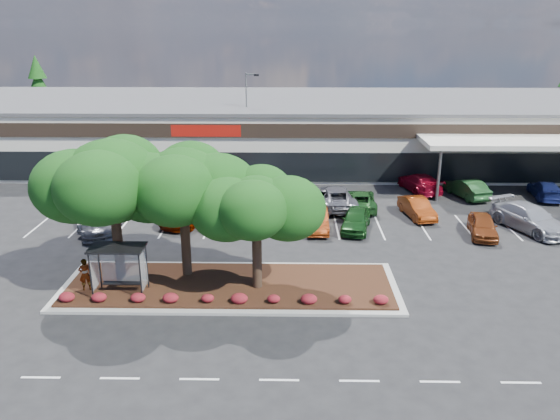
{
  "coord_description": "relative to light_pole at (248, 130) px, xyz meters",
  "views": [
    {
      "loc": [
        1.15,
        -22.39,
        13.48
      ],
      "look_at": [
        0.6,
        9.41,
        2.6
      ],
      "focal_mm": 35.0,
      "sensor_mm": 36.0,
      "label": 1
    }
  ],
  "objects": [
    {
      "name": "ground",
      "position": [
        2.7,
        -28.03,
        -4.12
      ],
      "size": [
        160.0,
        160.0,
        0.0
      ],
      "primitive_type": "plane",
      "color": "black",
      "rests_on": "ground"
    },
    {
      "name": "retail_store",
      "position": [
        2.76,
        5.87,
        -0.96
      ],
      "size": [
        80.4,
        25.2,
        6.25
      ],
      "color": "beige",
      "rests_on": "ground"
    },
    {
      "name": "landscape_island",
      "position": [
        0.7,
        -24.03,
        -3.99
      ],
      "size": [
        18.0,
        6.0,
        0.26
      ],
      "color": "#A5A5A0",
      "rests_on": "ground"
    },
    {
      "name": "lane_markings",
      "position": [
        2.56,
        -17.61,
        -4.11
      ],
      "size": [
        33.12,
        20.06,
        0.01
      ],
      "color": "silver",
      "rests_on": "ground"
    },
    {
      "name": "shrub_row",
      "position": [
        0.7,
        -26.13,
        -3.61
      ],
      "size": [
        17.0,
        0.8,
        0.5
      ],
      "primitive_type": null,
      "color": "maroon",
      "rests_on": "landscape_island"
    },
    {
      "name": "bus_shelter",
      "position": [
        -4.8,
        -25.09,
        -1.81
      ],
      "size": [
        2.75,
        1.55,
        2.59
      ],
      "color": "black",
      "rests_on": "landscape_island"
    },
    {
      "name": "island_tree_west",
      "position": [
        -5.3,
        -23.53,
        0.09
      ],
      "size": [
        7.2,
        7.2,
        7.89
      ],
      "primitive_type": null,
      "color": "#0F3D0E",
      "rests_on": "landscape_island"
    },
    {
      "name": "island_tree_mid",
      "position": [
        -1.8,
        -22.83,
        -0.2
      ],
      "size": [
        6.6,
        6.6,
        7.32
      ],
      "primitive_type": null,
      "color": "#0F3D0E",
      "rests_on": "landscape_island"
    },
    {
      "name": "island_tree_east",
      "position": [
        2.2,
        -24.33,
        -0.6
      ],
      "size": [
        5.8,
        5.8,
        6.5
      ],
      "primitive_type": null,
      "color": "#0F3D0E",
      "rests_on": "landscape_island"
    },
    {
      "name": "conifer_north_west",
      "position": [
        -27.3,
        17.97,
        0.88
      ],
      "size": [
        4.4,
        4.4,
        10.0
      ],
      "primitive_type": "cone",
      "color": "#0F3D0E",
      "rests_on": "ground"
    },
    {
      "name": "person_waiting",
      "position": [
        -6.73,
        -24.88,
        -2.97
      ],
      "size": [
        0.74,
        0.6,
        1.76
      ],
      "primitive_type": "imported",
      "rotation": [
        0.0,
        0.0,
        3.46
      ],
      "color": "#594C47",
      "rests_on": "landscape_island"
    },
    {
      "name": "light_pole",
      "position": [
        0.0,
        0.0,
        0.0
      ],
      "size": [
        1.41,
        0.77,
        9.32
      ],
      "rotation": [
        0.0,
        0.0,
        0.33
      ],
      "color": "#A5A5A0",
      "rests_on": "ground"
    },
    {
      "name": "car_0",
      "position": [
        -9.16,
        -14.76,
        -3.34
      ],
      "size": [
        2.05,
        4.86,
        1.56
      ],
      "primitive_type": "imported",
      "rotation": [
        0.0,
        0.0,
        -0.09
      ],
      "color": "#54555A",
      "rests_on": "ground"
    },
    {
      "name": "car_1",
      "position": [
        -9.33,
        -15.87,
        -3.37
      ],
      "size": [
        3.98,
        5.57,
        1.5
      ],
      "primitive_type": "imported",
      "rotation": [
        0.0,
        0.0,
        0.41
      ],
      "color": "#55555C",
      "rests_on": "ground"
    },
    {
      "name": "car_2",
      "position": [
        -3.29,
        -13.88,
        -3.37
      ],
      "size": [
        4.37,
        5.93,
        1.5
      ],
      "primitive_type": "imported",
      "rotation": [
        0.0,
        0.0,
        -0.4
      ],
      "color": "#771A01",
      "rests_on": "ground"
    },
    {
      "name": "car_3",
      "position": [
        -1.42,
        -14.58,
        -3.41
      ],
      "size": [
        2.71,
        4.55,
        1.42
      ],
      "primitive_type": "imported",
      "rotation": [
        0.0,
        0.0,
        0.3
      ],
      "color": "maroon",
      "rests_on": "ground"
    },
    {
      "name": "car_4",
      "position": [
        5.76,
        -15.1,
        -3.4
      ],
      "size": [
        1.54,
        4.36,
        1.43
      ],
      "primitive_type": "imported",
      "rotation": [
        0.0,
        0.0,
        0.01
      ],
      "color": "maroon",
      "rests_on": "ground"
    },
    {
      "name": "car_5",
      "position": [
        8.46,
        -15.17,
        -3.37
      ],
      "size": [
        2.68,
        4.65,
        1.49
      ],
      "primitive_type": "imported",
      "rotation": [
        0.0,
        0.0,
        -0.22
      ],
      "color": "#154317",
      "rests_on": "ground"
    },
    {
      "name": "car_6",
      "position": [
        13.25,
        -12.41,
        -3.41
      ],
      "size": [
        2.23,
        4.45,
        1.4
      ],
      "primitive_type": "imported",
      "rotation": [
        0.0,
        0.0,
        0.18
      ],
      "color": "maroon",
      "rests_on": "ground"
    },
    {
      "name": "car_7",
      "position": [
        16.81,
        -16.11,
        -3.41
      ],
      "size": [
        2.38,
        4.37,
        1.41
      ],
      "primitive_type": "imported",
      "rotation": [
        0.0,
        0.0,
        -0.18
      ],
      "color": "brown",
      "rests_on": "ground"
    },
    {
      "name": "car_8",
      "position": [
        20.38,
        -14.93,
        -3.26
      ],
      "size": [
        4.56,
        6.39,
        1.72
      ],
      "primitive_type": "imported",
      "rotation": [
        0.0,
        0.0,
        0.41
      ],
      "color": "#999CA4",
      "rests_on": "ground"
    },
    {
      "name": "car_9",
      "position": [
        -7.82,
        -8.26,
        -3.34
      ],
      "size": [
        3.33,
        4.88,
        1.54
      ],
      "primitive_type": "imported",
      "rotation": [
        0.0,
        0.0,
        2.77
      ],
      "color": "#1C4D20",
      "rests_on": "ground"
    },
    {
      "name": "car_11",
      "position": [
        -2.43,
        -7.05,
        -3.3
      ],
      "size": [
        3.3,
        5.12,
        1.62
      ],
      "primitive_type": "imported",
      "rotation": [
        0.0,
        0.0,
        2.83
      ],
      "color": "#5B5B62",
      "rests_on": "ground"
    },
    {
      "name": "car_12",
      "position": [
        4.55,
        -10.32,
        -3.37
      ],
      "size": [
        3.31,
        5.72,
        1.5
      ],
      "primitive_type": "imported",
      "rotation": [
        0.0,
        0.0,
        2.98
      ],
      "color": "#4E4F55",
      "rests_on": "ground"
    },
    {
      "name": "car_13",
      "position": [
        7.32,
        -10.26,
        -3.28
      ],
      "size": [
        3.43,
        6.28,
        1.67
      ],
      "primitive_type": "imported",
      "rotation": [
        0.0,
        0.0,
        3.26
      ],
      "color": "#54545C",
      "rests_on": "ground"
    },
    {
      "name": "car_14",
      "position": [
        9.31,
        -10.5,
        -3.43
      ],
      "size": [
        2.56,
        5.08,
        1.38
      ],
      "primitive_type": "imported",
      "rotation": [
        0.0,
        0.0,
        3.09
      ],
      "color": "#1C491C",
      "rests_on": "ground"
    },
    {
      "name": "car_15",
      "position": [
        14.9,
        -5.91,
        -3.34
      ],
      "size": [
        3.32,
        5.67,
        1.54
      ],
      "primitive_type": "imported",
      "rotation": [
        0.0,
        0.0,
        3.37
      ],
      "color": "maroon",
      "rests_on": "ground"
    },
    {
      "name": "car_16",
      "position": [
        18.38,
        -7.48,
        -3.35
      ],
      "size": [
        2.83,
        4.93,
        1.54
      ],
      "primitive_type": "imported",
      "rotation": [
        0.0,
        0.0,
        3.42
      ],
      "color": "#1B4620",
      "rests_on": "ground"
    },
    {
      "name": "car_17",
      "position": [
        24.72,
        -7.59,
        -3.42
      ],
      "size": [
        2.64,
        5.01,
        1.38
      ],
      "primitive_type": "imported",
      "rotation": [
        0.0,
        0.0,
        2.99
      ],
      "color": "navy",
      "rests_on": "ground"
    }
  ]
}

